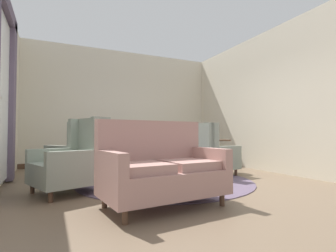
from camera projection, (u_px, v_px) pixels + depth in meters
ground at (173, 184)px, 4.24m from camera, size 9.11×9.11×0.00m
wall_back at (123, 108)px, 7.25m from camera, size 5.39×0.08×3.18m
wall_right at (252, 103)px, 6.26m from camera, size 0.08×4.55×3.18m
baseboard_back at (123, 162)px, 7.15m from camera, size 5.23×0.03×0.12m
area_rug at (165, 181)px, 4.51m from camera, size 3.05×3.05×0.01m
window_with_curtains at (2, 87)px, 3.80m from camera, size 0.12×1.95×2.86m
coffee_table at (153, 159)px, 4.39m from camera, size 0.84×0.84×0.50m
porcelain_vase at (156, 144)px, 4.37m from camera, size 0.20×0.20×0.36m
settee at (161, 170)px, 3.00m from camera, size 1.48×0.94×1.00m
armchair_beside_settee at (207, 154)px, 5.18m from camera, size 0.97×0.97×1.05m
armchair_foreground_right at (81, 155)px, 4.87m from camera, size 1.20×1.22×1.05m
armchair_back_corner at (157, 151)px, 5.87m from camera, size 1.02×1.02×1.05m
armchair_near_sideboard at (74, 161)px, 3.68m from camera, size 1.10×1.08×1.07m
side_table at (218, 152)px, 5.62m from camera, size 0.58×0.58×0.72m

